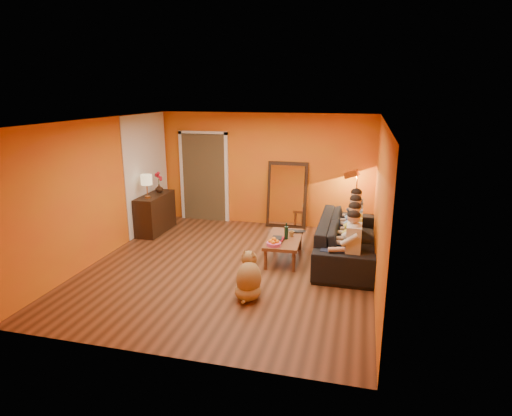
% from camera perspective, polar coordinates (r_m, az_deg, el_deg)
% --- Properties ---
extents(room_shell, '(5.00, 5.50, 2.60)m').
position_cam_1_polar(room_shell, '(7.71, -2.76, 2.07)').
color(room_shell, brown).
rests_on(room_shell, ground).
extents(white_accent, '(0.02, 1.90, 2.58)m').
position_cam_1_polar(white_accent, '(9.92, -14.31, 4.59)').
color(white_accent, white).
rests_on(white_accent, wall_left).
extents(doorway_recess, '(1.06, 0.30, 2.10)m').
position_cam_1_polar(doorway_recess, '(10.52, -6.70, 4.18)').
color(doorway_recess, '#3F2D19').
rests_on(doorway_recess, floor).
extents(door_jamb_left, '(0.08, 0.06, 2.20)m').
position_cam_1_polar(door_jamb_left, '(10.63, -9.81, 4.17)').
color(door_jamb_left, white).
rests_on(door_jamb_left, wall_back).
extents(door_jamb_right, '(0.08, 0.06, 2.20)m').
position_cam_1_polar(door_jamb_right, '(10.22, -3.94, 3.92)').
color(door_jamb_right, white).
rests_on(door_jamb_right, wall_back).
extents(door_header, '(1.22, 0.06, 0.08)m').
position_cam_1_polar(door_header, '(10.26, -7.13, 9.93)').
color(door_header, white).
rests_on(door_header, wall_back).
extents(mirror_frame, '(0.92, 0.27, 1.51)m').
position_cam_1_polar(mirror_frame, '(9.86, 4.16, 1.76)').
color(mirror_frame, black).
rests_on(mirror_frame, floor).
extents(mirror_glass, '(0.78, 0.21, 1.35)m').
position_cam_1_polar(mirror_glass, '(9.82, 4.12, 1.71)').
color(mirror_glass, white).
rests_on(mirror_glass, mirror_frame).
extents(sideboard, '(0.44, 1.18, 0.85)m').
position_cam_1_polar(sideboard, '(9.83, -13.27, -0.68)').
color(sideboard, black).
rests_on(sideboard, floor).
extents(table_lamp, '(0.24, 0.24, 0.51)m').
position_cam_1_polar(table_lamp, '(9.41, -14.35, 2.81)').
color(table_lamp, beige).
rests_on(table_lamp, sideboard).
extents(sofa, '(2.66, 1.04, 0.78)m').
position_cam_1_polar(sofa, '(8.21, 12.04, -4.07)').
color(sofa, black).
rests_on(sofa, floor).
extents(coffee_table, '(0.68, 1.25, 0.42)m').
position_cam_1_polar(coffee_table, '(8.09, 3.73, -5.40)').
color(coffee_table, brown).
rests_on(coffee_table, floor).
extents(floor_lamp, '(0.34, 0.30, 1.44)m').
position_cam_1_polar(floor_lamp, '(9.37, 13.12, 0.41)').
color(floor_lamp, '#CC803C').
rests_on(floor_lamp, floor).
extents(dog, '(0.53, 0.70, 0.73)m').
position_cam_1_polar(dog, '(6.57, -0.96, -8.96)').
color(dog, '#AF874F').
rests_on(dog, floor).
extents(person_far_left, '(0.70, 0.44, 1.22)m').
position_cam_1_polar(person_far_left, '(7.19, 12.83, -5.06)').
color(person_far_left, beige).
rests_on(person_far_left, sofa).
extents(person_mid_left, '(0.70, 0.44, 1.22)m').
position_cam_1_polar(person_mid_left, '(7.71, 12.95, -3.66)').
color(person_mid_left, gold).
rests_on(person_mid_left, sofa).
extents(person_mid_right, '(0.70, 0.44, 1.22)m').
position_cam_1_polar(person_mid_right, '(8.23, 13.06, -2.45)').
color(person_mid_right, '#8CA8D8').
rests_on(person_mid_right, sofa).
extents(person_far_right, '(0.70, 0.44, 1.22)m').
position_cam_1_polar(person_far_right, '(8.76, 13.16, -1.37)').
color(person_far_right, '#37383D').
rests_on(person_far_right, sofa).
extents(fruit_bowl, '(0.26, 0.26, 0.16)m').
position_cam_1_polar(fruit_bowl, '(7.59, 2.40, -4.46)').
color(fruit_bowl, '#CF497C').
rests_on(fruit_bowl, coffee_table).
extents(wine_bottle, '(0.07, 0.07, 0.31)m').
position_cam_1_polar(wine_bottle, '(7.91, 4.06, -3.08)').
color(wine_bottle, black).
rests_on(wine_bottle, coffee_table).
extents(tumbler, '(0.13, 0.13, 0.10)m').
position_cam_1_polar(tumbler, '(8.09, 4.75, -3.45)').
color(tumbler, '#B27F3F').
rests_on(tumbler, coffee_table).
extents(laptop, '(0.36, 0.24, 0.03)m').
position_cam_1_polar(laptop, '(8.31, 5.42, -3.22)').
color(laptop, black).
rests_on(laptop, coffee_table).
extents(book_lower, '(0.22, 0.29, 0.03)m').
position_cam_1_polar(book_lower, '(7.86, 2.19, -4.27)').
color(book_lower, black).
rests_on(book_lower, coffee_table).
extents(book_mid, '(0.19, 0.26, 0.02)m').
position_cam_1_polar(book_mid, '(7.86, 2.28, -4.10)').
color(book_mid, red).
rests_on(book_mid, book_lower).
extents(book_upper, '(0.20, 0.26, 0.02)m').
position_cam_1_polar(book_upper, '(7.83, 2.18, -4.00)').
color(book_upper, black).
rests_on(book_upper, book_mid).
extents(vase, '(0.18, 0.18, 0.18)m').
position_cam_1_polar(vase, '(9.92, -12.79, 2.58)').
color(vase, black).
rests_on(vase, sideboard).
extents(flowers, '(0.17, 0.17, 0.48)m').
position_cam_1_polar(flowers, '(9.86, -12.89, 4.10)').
color(flowers, red).
rests_on(flowers, vase).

